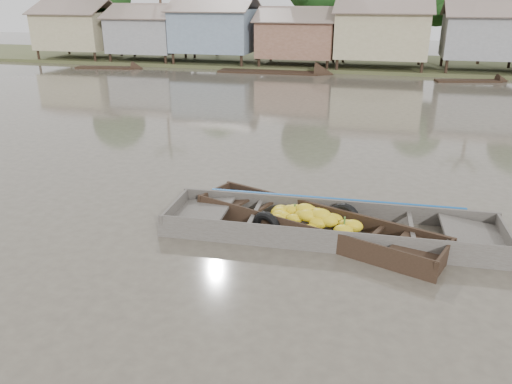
# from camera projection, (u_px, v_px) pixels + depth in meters

# --- Properties ---
(ground) EXTENTS (120.00, 120.00, 0.00)m
(ground) POSITION_uv_depth(u_px,v_px,m) (231.00, 231.00, 11.89)
(ground) COLOR #494238
(ground) RESTS_ON ground
(riverbank) EXTENTS (120.00, 12.47, 10.22)m
(riverbank) POSITION_uv_depth(u_px,v_px,m) (390.00, 26.00, 38.74)
(riverbank) COLOR #384723
(riverbank) RESTS_ON ground
(banana_boat) EXTENTS (6.29, 3.50, 0.85)m
(banana_boat) POSITION_uv_depth(u_px,v_px,m) (311.00, 223.00, 11.86)
(banana_boat) COLOR black
(banana_boat) RESTS_ON ground
(viewer_boat) EXTENTS (7.93, 2.42, 0.63)m
(viewer_boat) POSITION_uv_depth(u_px,v_px,m) (331.00, 230.00, 11.79)
(viewer_boat) COLOR #3D3733
(viewer_boat) RESTS_ON ground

